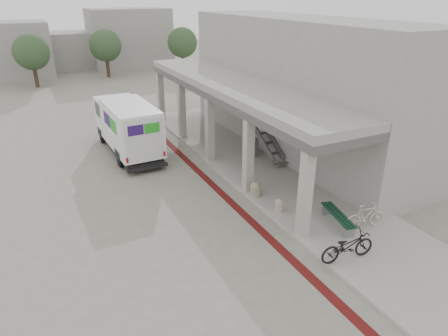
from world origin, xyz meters
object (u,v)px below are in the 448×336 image
utility_cabinet (252,146)px  bicycle_black (347,246)px  bench (338,217)px  fedex_truck (127,126)px  bicycle_cream (366,216)px

utility_cabinet → bicycle_black: 9.47m
bench → fedex_truck: bearing=127.2°
bench → utility_cabinet: (0.65, 7.54, 0.17)m
bench → bicycle_black: bicycle_black is taller
bench → utility_cabinet: bearing=98.0°
bench → bicycle_cream: bearing=-23.0°
fedex_truck → bench: (5.07, -11.21, -1.08)m
bicycle_cream → bicycle_black: bearing=132.7°
fedex_truck → bicycle_cream: size_ratio=4.21×
utility_cabinet → bicycle_cream: bearing=-93.2°
bicycle_black → bicycle_cream: bearing=-53.4°
fedex_truck → bench: fedex_truck is taller
fedex_truck → utility_cabinet: 6.85m
fedex_truck → bench: bearing=-67.5°
bench → bicycle_black: bearing=-110.4°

